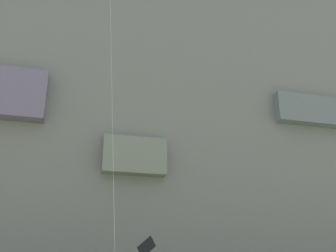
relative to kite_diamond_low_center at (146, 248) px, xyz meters
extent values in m
cube|color=slate|center=(-0.01, 21.44, 23.77)|extent=(180.00, 21.24, 61.16)
cube|color=slate|center=(-18.12, 10.15, 20.85)|extent=(10.88, 2.78, 7.33)
cube|color=gray|center=(-0.01, 10.87, 13.19)|extent=(8.91, 3.81, 5.24)
cube|color=slate|center=(29.45, 10.48, 23.25)|extent=(13.16, 2.82, 4.99)
cylinder|color=silver|center=(-6.64, -22.55, 7.86)|extent=(1.83, 1.19, 29.10)
cube|color=black|center=(0.02, 0.05, 0.16)|extent=(2.26, 0.96, 2.30)
cylinder|color=black|center=(0.02, 0.05, 0.16)|extent=(0.60, 0.65, 1.82)
camera|label=1|loc=(-8.46, -43.63, -3.76)|focal=43.31mm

